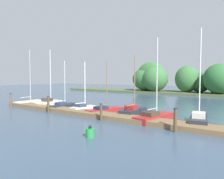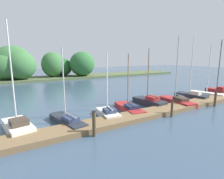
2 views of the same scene
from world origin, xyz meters
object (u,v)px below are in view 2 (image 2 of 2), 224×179
(mooring_piling_1, at_px, (94,124))
(mooring_piling_3, at_px, (215,98))
(sailboat_1, at_px, (18,125))
(sailboat_8, at_px, (207,93))
(sailboat_3, at_px, (108,113))
(sailboat_6, at_px, (176,100))
(sailboat_4, at_px, (128,108))
(sailboat_5, at_px, (148,101))
(sailboat_9, at_px, (218,90))
(sailboat_2, at_px, (67,120))
(sailboat_7, at_px, (191,95))
(mooring_piling_2, at_px, (172,108))

(mooring_piling_1, height_order, mooring_piling_3, mooring_piling_1)
(sailboat_1, height_order, sailboat_8, sailboat_1)
(sailboat_3, xyz_separation_m, sailboat_6, (7.83, -0.16, 0.01))
(sailboat_4, bearing_deg, mooring_piling_1, 133.35)
(sailboat_4, xyz_separation_m, sailboat_5, (2.83, 0.54, 0.10))
(sailboat_9, bearing_deg, sailboat_5, 90.36)
(sailboat_2, height_order, sailboat_4, sailboat_2)
(sailboat_1, distance_m, sailboat_7, 17.19)
(sailboat_5, distance_m, mooring_piling_1, 8.41)
(sailboat_4, height_order, sailboat_9, sailboat_9)
(sailboat_9, xyz_separation_m, mooring_piling_3, (-6.68, -3.30, 0.32))
(sailboat_6, distance_m, sailboat_9, 9.16)
(sailboat_3, xyz_separation_m, mooring_piling_2, (4.29, -2.60, 0.34))
(sailboat_2, relative_size, sailboat_7, 0.76)
(mooring_piling_1, bearing_deg, mooring_piling_2, -0.27)
(sailboat_5, height_order, sailboat_7, sailboat_7)
(sailboat_8, height_order, mooring_piling_2, sailboat_8)
(sailboat_5, height_order, mooring_piling_1, sailboat_5)
(mooring_piling_2, height_order, mooring_piling_3, mooring_piling_3)
(sailboat_6, bearing_deg, mooring_piling_2, 133.96)
(sailboat_1, xyz_separation_m, sailboat_6, (14.04, -0.75, -0.03))
(sailboat_4, relative_size, mooring_piling_3, 3.25)
(sailboat_7, distance_m, sailboat_9, 5.97)
(sailboat_2, xyz_separation_m, sailboat_6, (11.04, -0.32, 0.06))
(sailboat_3, height_order, mooring_piling_3, sailboat_3)
(sailboat_3, bearing_deg, mooring_piling_1, 146.70)
(sailboat_4, relative_size, sailboat_5, 0.91)
(sailboat_4, height_order, mooring_piling_3, sailboat_4)
(sailboat_5, relative_size, mooring_piling_1, 3.47)
(sailboat_3, xyz_separation_m, sailboat_9, (16.96, 0.64, 0.11))
(sailboat_4, xyz_separation_m, mooring_piling_2, (1.91, -3.09, 0.41))
(sailboat_9, xyz_separation_m, mooring_piling_1, (-19.34, -3.21, 0.34))
(sailboat_2, height_order, mooring_piling_3, sailboat_2)
(mooring_piling_2, bearing_deg, sailboat_1, 163.07)
(sailboat_3, height_order, sailboat_6, sailboat_6)
(sailboat_9, distance_m, mooring_piling_2, 13.08)
(sailboat_6, height_order, sailboat_7, sailboat_7)
(sailboat_4, distance_m, mooring_piling_1, 5.68)
(mooring_piling_1, xyz_separation_m, mooring_piling_3, (12.66, -0.09, -0.02))
(sailboat_8, xyz_separation_m, mooring_piling_3, (-3.62, -2.87, 0.40))
(sailboat_2, xyz_separation_m, mooring_piling_2, (7.49, -2.76, 0.38))
(sailboat_5, xyz_separation_m, mooring_piling_2, (-0.92, -3.62, 0.31))
(sailboat_8, distance_m, sailboat_9, 3.09)
(sailboat_6, bearing_deg, sailboat_4, 92.66)
(sailboat_4, bearing_deg, sailboat_3, 112.15)
(sailboat_9, relative_size, mooring_piling_2, 5.02)
(sailboat_1, xyz_separation_m, sailboat_4, (8.58, -0.11, -0.11))
(sailboat_1, distance_m, mooring_piling_3, 16.81)
(sailboat_8, bearing_deg, sailboat_4, 75.97)
(sailboat_1, height_order, sailboat_5, sailboat_1)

